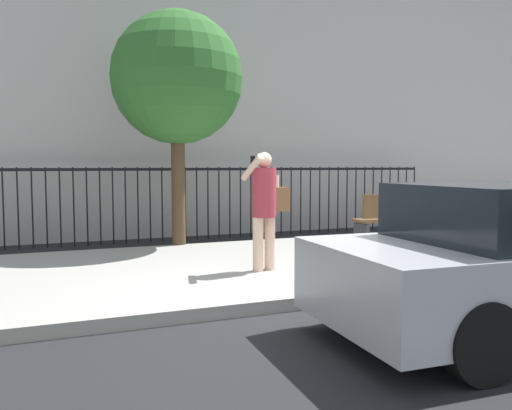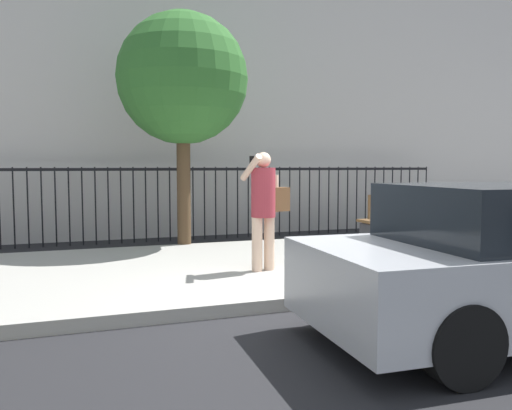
{
  "view_description": "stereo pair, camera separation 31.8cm",
  "coord_description": "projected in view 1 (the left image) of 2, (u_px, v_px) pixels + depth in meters",
  "views": [
    {
      "loc": [
        -2.97,
        -5.12,
        1.63
      ],
      "look_at": [
        -0.12,
        1.86,
        1.06
      ],
      "focal_mm": 36.54,
      "sensor_mm": 36.0,
      "label": 1
    },
    {
      "loc": [
        -2.67,
        -5.24,
        1.63
      ],
      "look_at": [
        -0.12,
        1.86,
        1.06
      ],
      "focal_mm": 36.54,
      "sensor_mm": 36.0,
      "label": 2
    }
  ],
  "objects": [
    {
      "name": "street_tree_near",
      "position": [
        177.0,
        79.0,
        9.56
      ],
      "size": [
        2.42,
        2.42,
        4.45
      ],
      "color": "#4C3823",
      "rests_on": "ground"
    },
    {
      "name": "iron_fence",
      "position": [
        191.0,
        194.0,
        11.34
      ],
      "size": [
        12.03,
        0.04,
        1.6
      ],
      "color": "black",
      "rests_on": "ground"
    },
    {
      "name": "ground_plane",
      "position": [
        327.0,
        308.0,
        5.97
      ],
      "size": [
        60.0,
        60.0,
        0.0
      ],
      "primitive_type": "plane",
      "color": "black"
    },
    {
      "name": "pedestrian_on_phone",
      "position": [
        266.0,
        202.0,
        7.3
      ],
      "size": [
        0.69,
        0.49,
        1.66
      ],
      "color": "beige",
      "rests_on": "sidewalk"
    },
    {
      "name": "street_bench",
      "position": [
        395.0,
        217.0,
        9.9
      ],
      "size": [
        1.6,
        0.45,
        0.95
      ],
      "color": "brown",
      "rests_on": "sidewalk"
    },
    {
      "name": "sidewalk",
      "position": [
        255.0,
        267.0,
        8.0
      ],
      "size": [
        28.0,
        4.4,
        0.15
      ],
      "primitive_type": "cube",
      "color": "#9E9B93",
      "rests_on": "ground"
    }
  ]
}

